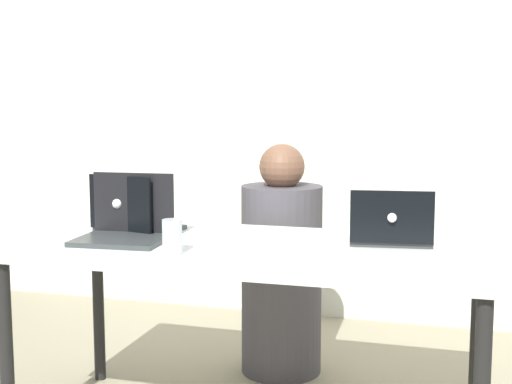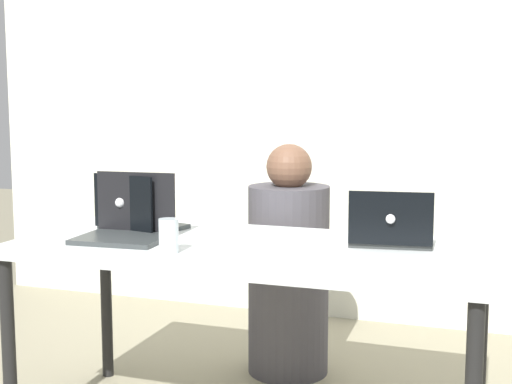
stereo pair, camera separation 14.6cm
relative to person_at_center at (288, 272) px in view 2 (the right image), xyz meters
name	(u,v)px [view 2 (the right image)]	position (x,y,z in m)	size (l,w,h in m)	color
back_wall	(345,84)	(0.05, 0.93, 0.87)	(4.50, 0.10, 2.69)	silver
desk	(249,260)	(0.05, -0.66, 0.20)	(1.72, 0.77, 0.73)	silver
person_at_center	(288,272)	(0.00, 0.00, 0.00)	(0.37, 0.37, 1.06)	#47444A
laptop_back_right	(390,234)	(0.54, -0.54, 0.31)	(0.32, 0.26, 0.20)	#363938
laptop_back_left	(137,218)	(-0.46, -0.57, 0.31)	(0.34, 0.30, 0.23)	#343C3B
laptop_front_left	(127,225)	(-0.42, -0.73, 0.32)	(0.34, 0.30, 0.24)	#343939
water_glass_left	(169,238)	(-0.16, -0.91, 0.31)	(0.07, 0.07, 0.12)	silver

